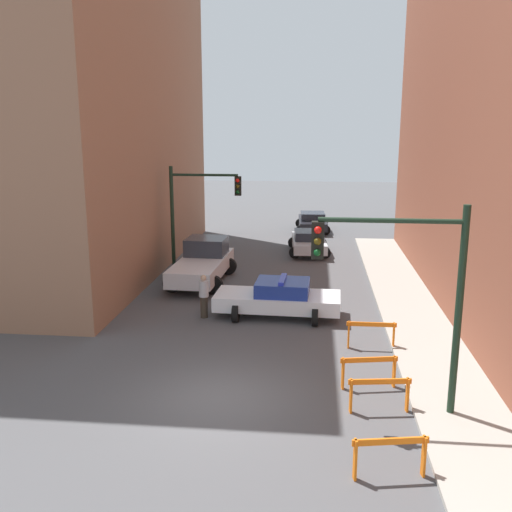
# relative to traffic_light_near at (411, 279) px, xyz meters

# --- Properties ---
(ground_plane) EXTENTS (120.00, 120.00, 0.00)m
(ground_plane) POSITION_rel_traffic_light_near_xyz_m (-4.73, 0.33, -3.53)
(ground_plane) COLOR #4C4C4F
(sidewalk_right) EXTENTS (2.40, 44.00, 0.12)m
(sidewalk_right) POSITION_rel_traffic_light_near_xyz_m (1.47, 0.33, -3.47)
(sidewalk_right) COLOR #9E998E
(sidewalk_right) RESTS_ON ground_plane
(building_corner_left) EXTENTS (14.00, 20.00, 18.07)m
(building_corner_left) POSITION_rel_traffic_light_near_xyz_m (-16.73, 14.33, 5.50)
(building_corner_left) COLOR #93664C
(building_corner_left) RESTS_ON ground_plane
(traffic_light_near) EXTENTS (3.64, 0.35, 5.20)m
(traffic_light_near) POSITION_rel_traffic_light_near_xyz_m (0.00, 0.00, 0.00)
(traffic_light_near) COLOR black
(traffic_light_near) RESTS_ON sidewalk_right
(traffic_light_far) EXTENTS (3.44, 0.35, 5.20)m
(traffic_light_far) POSITION_rel_traffic_light_near_xyz_m (-8.03, 13.17, -0.13)
(traffic_light_far) COLOR black
(traffic_light_far) RESTS_ON ground_plane
(police_car) EXTENTS (4.77, 2.48, 1.52)m
(police_car) POSITION_rel_traffic_light_near_xyz_m (-3.59, 7.18, -2.81)
(police_car) COLOR white
(police_car) RESTS_ON ground_plane
(white_truck) EXTENTS (2.78, 5.47, 1.90)m
(white_truck) POSITION_rel_traffic_light_near_xyz_m (-7.41, 11.78, -2.62)
(white_truck) COLOR silver
(white_truck) RESTS_ON ground_plane
(parked_car_near) EXTENTS (2.47, 4.41, 1.31)m
(parked_car_near) POSITION_rel_traffic_light_near_xyz_m (-2.61, 18.29, -2.86)
(parked_car_near) COLOR silver
(parked_car_near) RESTS_ON ground_plane
(parked_car_mid) EXTENTS (2.42, 4.38, 1.31)m
(parked_car_mid) POSITION_rel_traffic_light_near_xyz_m (-2.45, 25.16, -2.86)
(parked_car_mid) COLOR black
(parked_car_mid) RESTS_ON ground_plane
(pedestrian_crossing) EXTENTS (0.48, 0.48, 1.66)m
(pedestrian_crossing) POSITION_rel_traffic_light_near_xyz_m (-6.38, 6.76, -2.67)
(pedestrian_crossing) COLOR #382D23
(pedestrian_crossing) RESTS_ON ground_plane
(barrier_front) EXTENTS (1.58, 0.43, 0.90)m
(barrier_front) POSITION_rel_traffic_light_near_xyz_m (-0.67, -2.74, -2.91)
(barrier_front) COLOR orange
(barrier_front) RESTS_ON ground_plane
(barrier_mid) EXTENTS (1.59, 0.37, 0.90)m
(barrier_mid) POSITION_rel_traffic_light_near_xyz_m (-0.59, 0.04, -2.91)
(barrier_mid) COLOR orange
(barrier_mid) RESTS_ON ground_plane
(barrier_back) EXTENTS (1.58, 0.44, 0.90)m
(barrier_back) POSITION_rel_traffic_light_near_xyz_m (-0.73, 1.40, -2.91)
(barrier_back) COLOR orange
(barrier_back) RESTS_ON ground_plane
(barrier_corner) EXTENTS (1.60, 0.18, 0.90)m
(barrier_corner) POSITION_rel_traffic_light_near_xyz_m (-0.40, 4.28, -2.91)
(barrier_corner) COLOR orange
(barrier_corner) RESTS_ON ground_plane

